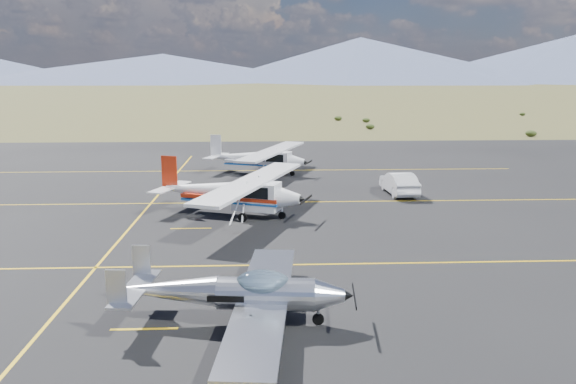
% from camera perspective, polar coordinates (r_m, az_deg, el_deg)
% --- Properties ---
extents(ground, '(1600.00, 1600.00, 0.00)m').
position_cam_1_polar(ground, '(20.48, -4.04, -9.33)').
color(ground, '#383D1C').
rests_on(ground, ground).
extents(apron, '(72.00, 72.00, 0.02)m').
position_cam_1_polar(apron, '(27.12, -3.66, -3.95)').
color(apron, black).
rests_on(apron, ground).
extents(aircraft_low_wing, '(6.83, 9.48, 2.05)m').
position_cam_1_polar(aircraft_low_wing, '(17.14, -4.95, -10.19)').
color(aircraft_low_wing, silver).
rests_on(aircraft_low_wing, apron).
extents(aircraft_cessna, '(8.39, 11.73, 3.03)m').
position_cam_1_polar(aircraft_cessna, '(29.82, -5.75, 0.14)').
color(aircraft_cessna, white).
rests_on(aircraft_cessna, apron).
extents(aircraft_plain, '(7.88, 11.05, 2.85)m').
position_cam_1_polar(aircraft_plain, '(41.93, -3.02, 3.51)').
color(aircraft_plain, silver).
rests_on(aircraft_plain, apron).
extents(sedan, '(1.69, 4.29, 1.39)m').
position_cam_1_polar(sedan, '(35.69, 11.22, 0.89)').
color(sedan, silver).
rests_on(sedan, apron).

